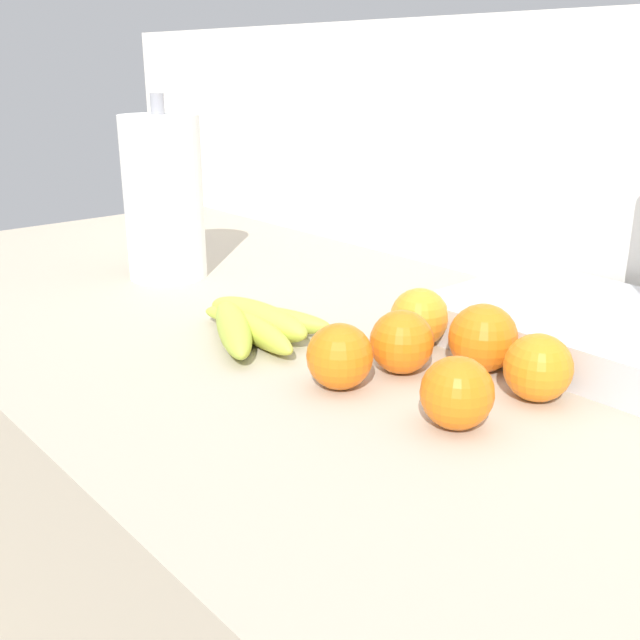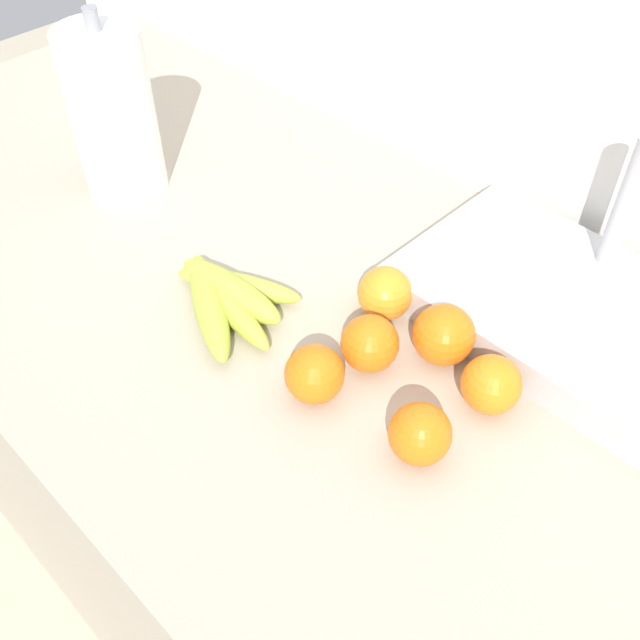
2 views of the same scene
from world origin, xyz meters
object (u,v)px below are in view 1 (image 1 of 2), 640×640
banana_bunch (251,323)px  orange_back_right (419,317)px  orange_back_left (340,356)px  orange_far_right (538,368)px  orange_right (483,338)px  orange_center (457,393)px  paper_towel_roll (164,198)px  sink_basin (614,332)px  orange_front (402,342)px

banana_bunch → orange_back_right: 0.20m
orange_back_left → orange_far_right: bearing=40.7°
orange_right → orange_far_right: (0.08, -0.02, -0.00)m
orange_center → banana_bunch: bearing=-179.5°
orange_right → orange_back_left: orange_right is taller
orange_center → orange_back_left: size_ratio=0.99×
banana_bunch → paper_towel_roll: bearing=168.1°
orange_right → paper_towel_roll: size_ratio=0.27×
orange_center → orange_far_right: size_ratio=1.00×
orange_right → orange_back_left: size_ratio=1.09×
orange_back_left → orange_back_right: bearing=101.1°
banana_bunch → sink_basin: size_ratio=0.51×
orange_far_right → orange_back_right: size_ratio=0.98×
orange_right → orange_far_right: orange_right is taller
paper_towel_roll → orange_far_right: bearing=4.0°
orange_center → orange_right: bearing=118.4°
orange_center → orange_front: (-0.12, 0.06, 0.00)m
orange_center → sink_basin: (-0.00, 0.28, -0.01)m
orange_right → orange_back_left: 0.16m
orange_center → paper_towel_roll: bearing=174.3°
orange_right → sink_basin: bearing=66.0°
orange_front → sink_basin: (0.12, 0.22, -0.01)m
sink_basin → orange_front: bearing=-118.7°
orange_front → orange_far_right: (0.14, 0.05, -0.00)m
orange_far_right → orange_center: bearing=-97.3°
orange_front → orange_far_right: 0.14m
banana_bunch → orange_right: size_ratio=2.72×
orange_right → orange_front: 0.09m
orange_right → sink_basin: (0.07, 0.15, -0.01)m
banana_bunch → orange_right: orange_right is taller
orange_front → orange_back_right: size_ratio=1.00×
banana_bunch → sink_basin: sink_basin is taller
orange_far_right → orange_back_left: size_ratio=0.99×
orange_far_right → sink_basin: 0.17m
orange_far_right → sink_basin: sink_basin is taller
banana_bunch → orange_front: (0.19, 0.06, 0.02)m
orange_right → orange_back_right: size_ratio=1.08×
orange_far_right → orange_back_right: bearing=171.8°
orange_far_right → paper_towel_roll: size_ratio=0.25×
orange_far_right → orange_back_left: 0.20m
orange_far_right → paper_towel_roll: 0.65m
orange_center → orange_back_left: 0.14m
banana_bunch → paper_towel_roll: (-0.31, 0.06, 0.10)m
orange_front → banana_bunch: bearing=-163.0°
orange_far_right → orange_back_right: 0.18m
orange_back_right → orange_back_left: bearing=-78.9°
orange_far_right → orange_back_right: orange_back_right is taller
orange_far_right → paper_towel_roll: paper_towel_roll is taller
orange_back_right → banana_bunch: bearing=-138.1°
paper_towel_roll → orange_center: bearing=-5.7°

